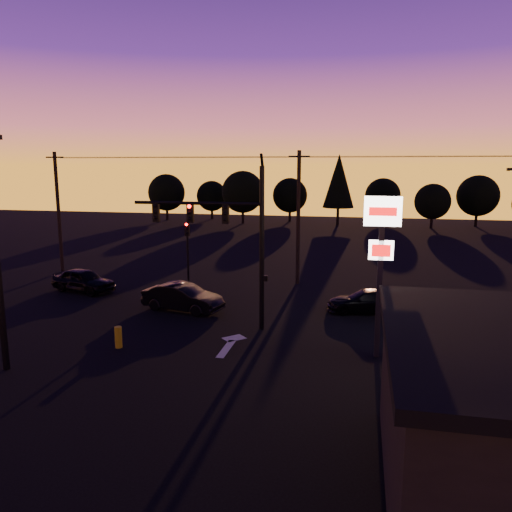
# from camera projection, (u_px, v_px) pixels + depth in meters

# --- Properties ---
(ground) EXTENTS (120.00, 120.00, 0.00)m
(ground) POSITION_uv_depth(u_px,v_px,m) (209.00, 356.00, 21.29)
(ground) COLOR black
(ground) RESTS_ON ground
(lane_arrow) EXTENTS (1.20, 3.10, 0.01)m
(lane_arrow) POSITION_uv_depth(u_px,v_px,m) (230.00, 343.00, 22.79)
(lane_arrow) COLOR beige
(lane_arrow) RESTS_ON ground
(traffic_signal_mast) EXTENTS (6.79, 0.52, 8.58)m
(traffic_signal_mast) POSITION_uv_depth(u_px,v_px,m) (230.00, 230.00, 24.26)
(traffic_signal_mast) COLOR black
(traffic_signal_mast) RESTS_ON ground
(secondary_signal) EXTENTS (0.30, 0.31, 4.35)m
(secondary_signal) POSITION_uv_depth(u_px,v_px,m) (187.00, 245.00, 32.85)
(secondary_signal) COLOR black
(secondary_signal) RESTS_ON ground
(pylon_sign) EXTENTS (1.50, 0.28, 6.80)m
(pylon_sign) POSITION_uv_depth(u_px,v_px,m) (381.00, 243.00, 20.42)
(pylon_sign) COLOR black
(pylon_sign) RESTS_ON ground
(utility_pole_0) EXTENTS (1.40, 0.26, 9.00)m
(utility_pole_0) POSITION_uv_depth(u_px,v_px,m) (59.00, 212.00, 37.20)
(utility_pole_0) COLOR black
(utility_pole_0) RESTS_ON ground
(utility_pole_1) EXTENTS (1.40, 0.26, 9.00)m
(utility_pole_1) POSITION_uv_depth(u_px,v_px,m) (298.00, 217.00, 33.52)
(utility_pole_1) COLOR black
(utility_pole_1) RESTS_ON ground
(power_wires) EXTENTS (36.00, 1.22, 0.07)m
(power_wires) POSITION_uv_depth(u_px,v_px,m) (299.00, 157.00, 32.81)
(power_wires) COLOR black
(power_wires) RESTS_ON ground
(bollard) EXTENTS (0.32, 0.32, 0.96)m
(bollard) POSITION_uv_depth(u_px,v_px,m) (118.00, 337.00, 22.23)
(bollard) COLOR #AFA610
(bollard) RESTS_ON ground
(tree_0) EXTENTS (5.36, 5.36, 6.74)m
(tree_0) POSITION_uv_depth(u_px,v_px,m) (167.00, 192.00, 73.17)
(tree_0) COLOR black
(tree_0) RESTS_ON ground
(tree_1) EXTENTS (4.54, 4.54, 5.71)m
(tree_1) POSITION_uv_depth(u_px,v_px,m) (212.00, 196.00, 74.94)
(tree_1) COLOR black
(tree_1) RESTS_ON ground
(tree_2) EXTENTS (5.77, 5.78, 7.26)m
(tree_2) POSITION_uv_depth(u_px,v_px,m) (243.00, 192.00, 68.73)
(tree_2) COLOR black
(tree_2) RESTS_ON ground
(tree_3) EXTENTS (4.95, 4.95, 6.22)m
(tree_3) POSITION_uv_depth(u_px,v_px,m) (290.00, 195.00, 71.47)
(tree_3) COLOR black
(tree_3) RESTS_ON ground
(tree_4) EXTENTS (4.18, 4.18, 9.50)m
(tree_4) POSITION_uv_depth(u_px,v_px,m) (339.00, 181.00, 66.76)
(tree_4) COLOR black
(tree_4) RESTS_ON ground
(tree_5) EXTENTS (4.95, 4.95, 6.22)m
(tree_5) POSITION_uv_depth(u_px,v_px,m) (383.00, 196.00, 70.73)
(tree_5) COLOR black
(tree_5) RESTS_ON ground
(tree_6) EXTENTS (4.54, 4.54, 5.71)m
(tree_6) POSITION_uv_depth(u_px,v_px,m) (433.00, 202.00, 63.79)
(tree_6) COLOR black
(tree_6) RESTS_ON ground
(tree_7) EXTENTS (5.36, 5.36, 6.74)m
(tree_7) POSITION_uv_depth(u_px,v_px,m) (478.00, 196.00, 65.34)
(tree_7) COLOR black
(tree_7) RESTS_ON ground
(car_left) EXTENTS (4.68, 2.86, 1.49)m
(car_left) POSITION_uv_depth(u_px,v_px,m) (83.00, 280.00, 32.05)
(car_left) COLOR black
(car_left) RESTS_ON ground
(car_mid) EXTENTS (4.84, 2.56, 1.52)m
(car_mid) POSITION_uv_depth(u_px,v_px,m) (183.00, 297.00, 27.87)
(car_mid) COLOR black
(car_mid) RESTS_ON ground
(car_right) EXTENTS (4.55, 2.37, 1.26)m
(car_right) POSITION_uv_depth(u_px,v_px,m) (366.00, 301.00, 27.57)
(car_right) COLOR black
(car_right) RESTS_ON ground
(suv_parked) EXTENTS (2.97, 5.55, 1.48)m
(suv_parked) POSITION_uv_depth(u_px,v_px,m) (472.00, 397.00, 15.95)
(suv_parked) COLOR black
(suv_parked) RESTS_ON ground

